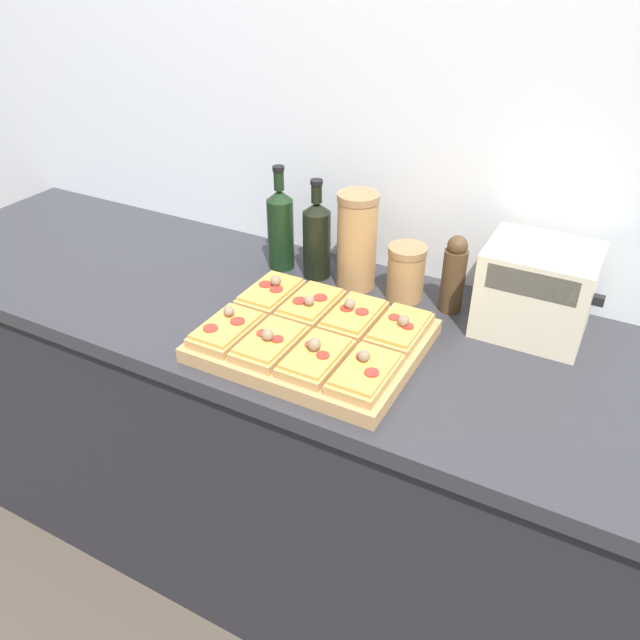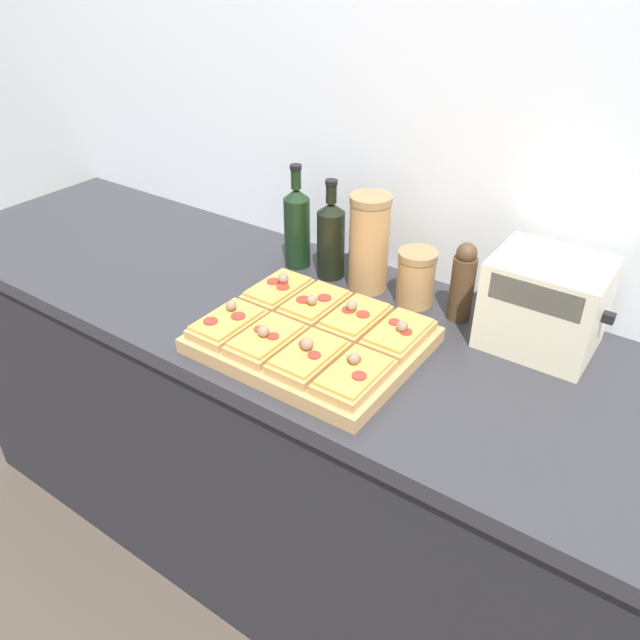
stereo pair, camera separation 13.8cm
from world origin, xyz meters
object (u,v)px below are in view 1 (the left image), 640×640
Objects in this scene: olive_oil_bottle at (281,227)px; wine_bottle at (317,238)px; cutting_board at (314,340)px; toaster_oven at (536,290)px; grain_jar_tall at (357,241)px; pepper_mill at (454,275)px; grain_jar_short at (406,272)px.

wine_bottle is at bearing 0.00° from olive_oil_bottle.
toaster_oven is at bearing 36.40° from cutting_board.
cutting_board is 0.41m from olive_oil_bottle.
grain_jar_tall reaches higher than toaster_oven.
wine_bottle is 1.36× the size of pepper_mill.
grain_jar_short is (0.36, 0.00, -0.05)m from olive_oil_bottle.
toaster_oven is (0.19, -0.00, 0.01)m from pepper_mill.
grain_jar_tall reaches higher than pepper_mill.
grain_jar_short is 0.31m from toaster_oven.
toaster_oven is (0.40, 0.30, 0.09)m from cutting_board.
toaster_oven reaches higher than grain_jar_short.
wine_bottle is at bearing 180.00° from grain_jar_short.
wine_bottle is (-0.15, 0.30, 0.09)m from cutting_board.
olive_oil_bottle is 0.11m from wine_bottle.
olive_oil_bottle is at bearing -180.00° from pepper_mill.
grain_jar_tall is 1.29× the size of pepper_mill.
cutting_board is 2.38× the size of pepper_mill.
pepper_mill is at bearing 0.00° from olive_oil_bottle.
toaster_oven is at bearing -0.09° from wine_bottle.
wine_bottle reaches higher than grain_jar_tall.
olive_oil_bottle is 0.67m from toaster_oven.
olive_oil_bottle reaches higher than grain_jar_tall.
wine_bottle reaches higher than pepper_mill.
wine_bottle is (0.11, 0.00, -0.01)m from olive_oil_bottle.
cutting_board is 1.74× the size of wine_bottle.
olive_oil_bottle is at bearing -180.00° from wine_bottle.
wine_bottle reaches higher than cutting_board.
cutting_board is at bearing -48.64° from olive_oil_bottle.
wine_bottle is 1.06× the size of grain_jar_tall.
wine_bottle is at bearing 180.00° from grain_jar_tall.
olive_oil_bottle is at bearing 180.00° from grain_jar_tall.
grain_jar_short is at bearing 0.00° from olive_oil_bottle.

